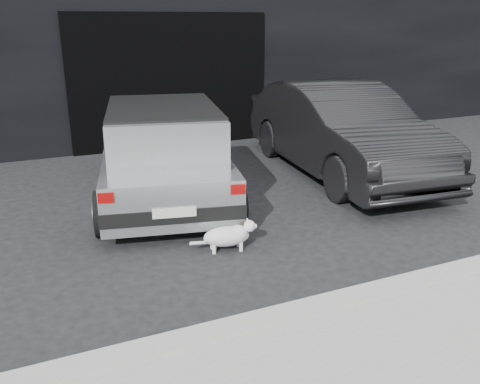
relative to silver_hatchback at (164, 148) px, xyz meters
name	(u,v)px	position (x,y,z in m)	size (l,w,h in m)	color
ground	(191,219)	(0.06, -0.94, -0.74)	(80.00, 80.00, 0.00)	black
building_facade	(143,18)	(1.06, 5.06, 1.76)	(34.00, 4.00, 5.00)	black
garage_opening	(171,82)	(1.06, 3.05, 0.56)	(4.00, 0.10, 2.60)	black
curb	(384,292)	(1.06, -3.54, -0.68)	(18.00, 0.25, 0.12)	gray
silver_hatchback	(164,148)	(0.00, 0.00, 0.00)	(2.44, 3.96, 1.36)	#B6B8BB
second_car	(340,129)	(3.01, 0.06, 0.00)	(1.57, 4.51, 1.49)	black
cat_siamese	(232,225)	(0.35, -1.62, -0.61)	(0.44, 0.81, 0.29)	beige
cat_white	(230,235)	(0.16, -1.99, -0.57)	(0.77, 0.36, 0.36)	silver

